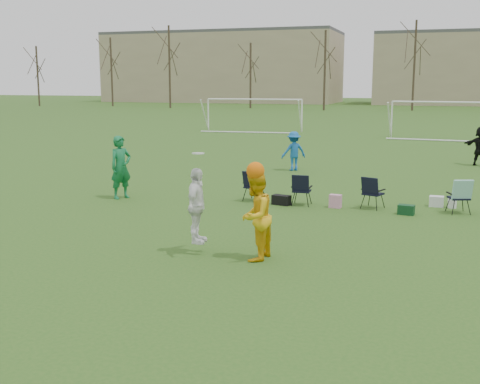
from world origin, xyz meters
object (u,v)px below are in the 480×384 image
at_px(goal_mid, 449,109).
at_px(center_contest, 235,212).
at_px(goal_left, 254,106).
at_px(fielder_green_near, 121,167).
at_px(fielder_blue, 294,151).

bearing_deg(goal_mid, center_contest, -94.56).
xyz_separation_m(center_contest, goal_left, (-9.44, 32.32, 0.91)).
bearing_deg(goal_left, fielder_green_near, -87.06).
bearing_deg(fielder_blue, goal_mid, -146.06).
relative_size(fielder_blue, goal_left, 0.22).
height_order(fielder_blue, center_contest, center_contest).
relative_size(fielder_green_near, fielder_blue, 1.23).
bearing_deg(goal_mid, fielder_blue, -106.09).
distance_m(center_contest, goal_mid, 30.67).
xyz_separation_m(center_contest, goal_mid, (4.56, 30.32, 0.91)).
distance_m(goal_left, goal_mid, 14.14).
xyz_separation_m(fielder_green_near, center_contest, (5.65, -5.17, -0.00)).
bearing_deg(goal_left, fielder_blue, -73.38).
xyz_separation_m(fielder_green_near, goal_mid, (10.22, 25.15, 0.91)).
xyz_separation_m(fielder_blue, center_contest, (1.78, -12.99, 0.19)).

